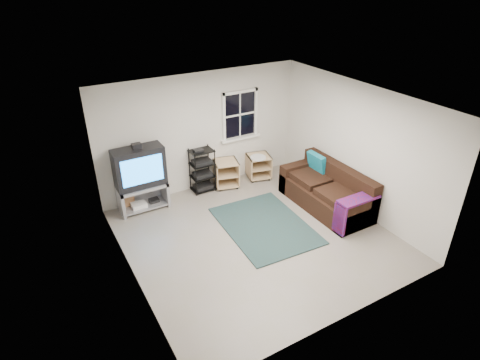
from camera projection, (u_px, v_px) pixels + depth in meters
room at (240, 118)px, 8.98m from camera, size 4.60×4.62×4.60m
tv_unit at (140, 174)px, 8.04m from camera, size 1.00×0.50×1.46m
av_rack at (202, 173)px, 8.87m from camera, size 0.51×0.37×1.01m
side_table_left at (226, 172)px, 9.14m from camera, size 0.64×0.64×0.62m
side_table_right at (258, 165)px, 9.48m from camera, size 0.62×0.62×0.60m
sofa at (327, 192)px, 8.32m from camera, size 0.93×2.09×0.95m
shag_rug at (265, 225)px, 7.83m from camera, size 1.62×2.16×0.02m
paper_bag at (127, 201)px, 8.31m from camera, size 0.29×0.23×0.36m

